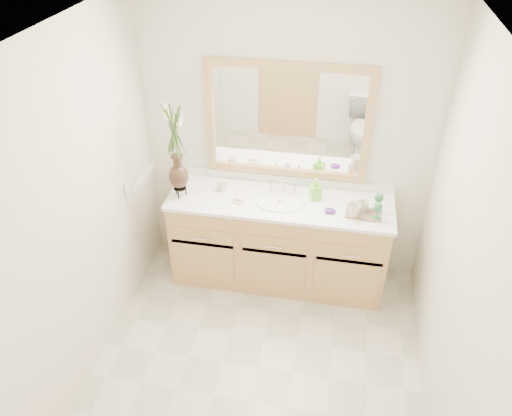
% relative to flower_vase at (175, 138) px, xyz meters
% --- Properties ---
extents(floor, '(2.60, 2.60, 0.00)m').
position_rel_flower_vase_xyz_m(floor, '(0.82, -0.94, -1.36)').
color(floor, beige).
rests_on(floor, ground).
extents(ceiling, '(2.40, 2.60, 0.02)m').
position_rel_flower_vase_xyz_m(ceiling, '(0.82, -0.94, 1.04)').
color(ceiling, white).
rests_on(ceiling, wall_back).
extents(wall_back, '(2.40, 0.02, 2.40)m').
position_rel_flower_vase_xyz_m(wall_back, '(0.82, 0.36, -0.16)').
color(wall_back, white).
rests_on(wall_back, floor).
extents(wall_left, '(0.02, 2.60, 2.40)m').
position_rel_flower_vase_xyz_m(wall_left, '(-0.38, -0.94, -0.16)').
color(wall_left, white).
rests_on(wall_left, floor).
extents(wall_right, '(0.02, 2.60, 2.40)m').
position_rel_flower_vase_xyz_m(wall_right, '(2.02, -0.94, -0.16)').
color(wall_right, white).
rests_on(wall_right, floor).
extents(vanity, '(1.80, 0.55, 0.80)m').
position_rel_flower_vase_xyz_m(vanity, '(0.82, 0.08, -0.96)').
color(vanity, tan).
rests_on(vanity, floor).
extents(counter, '(1.84, 0.57, 0.03)m').
position_rel_flower_vase_xyz_m(counter, '(0.82, 0.08, -0.54)').
color(counter, white).
rests_on(counter, vanity).
extents(sink, '(0.38, 0.34, 0.23)m').
position_rel_flower_vase_xyz_m(sink, '(0.82, 0.06, -0.58)').
color(sink, white).
rests_on(sink, counter).
extents(mirror, '(1.32, 0.04, 0.97)m').
position_rel_flower_vase_xyz_m(mirror, '(0.82, 0.34, 0.05)').
color(mirror, white).
rests_on(mirror, wall_back).
extents(switch_plate, '(0.02, 0.12, 0.12)m').
position_rel_flower_vase_xyz_m(switch_plate, '(-0.37, -0.17, -0.38)').
color(switch_plate, white).
rests_on(switch_plate, wall_left).
extents(flower_vase, '(0.19, 0.19, 0.78)m').
position_rel_flower_vase_xyz_m(flower_vase, '(0.00, 0.00, 0.00)').
color(flower_vase, black).
rests_on(flower_vase, counter).
extents(tumbler, '(0.07, 0.07, 0.10)m').
position_rel_flower_vase_xyz_m(tumbler, '(0.32, 0.15, -0.48)').
color(tumbler, beige).
rests_on(tumbler, counter).
extents(soap_dish, '(0.11, 0.11, 0.03)m').
position_rel_flower_vase_xyz_m(soap_dish, '(0.49, 0.01, -0.52)').
color(soap_dish, beige).
rests_on(soap_dish, counter).
extents(soap_bottle, '(0.10, 0.10, 0.17)m').
position_rel_flower_vase_xyz_m(soap_bottle, '(1.10, 0.16, -0.44)').
color(soap_bottle, '#7DDF34').
rests_on(soap_bottle, counter).
extents(purple_dish, '(0.10, 0.09, 0.03)m').
position_rel_flower_vase_xyz_m(purple_dish, '(1.23, -0.02, -0.51)').
color(purple_dish, '#53246D').
rests_on(purple_dish, counter).
extents(tray, '(0.28, 0.20, 0.01)m').
position_rel_flower_vase_xyz_m(tray, '(1.49, 0.01, -0.52)').
color(tray, brown).
rests_on(tray, counter).
extents(mug_left, '(0.14, 0.13, 0.11)m').
position_rel_flower_vase_xyz_m(mug_left, '(1.41, -0.04, -0.46)').
color(mug_left, beige).
rests_on(mug_left, tray).
extents(mug_right, '(0.12, 0.12, 0.09)m').
position_rel_flower_vase_xyz_m(mug_right, '(1.48, 0.04, -0.47)').
color(mug_right, beige).
rests_on(mug_right, tray).
extents(goblet_front, '(0.06, 0.06, 0.14)m').
position_rel_flower_vase_xyz_m(goblet_front, '(1.59, -0.04, -0.42)').
color(goblet_front, '#287A44').
rests_on(goblet_front, tray).
extents(goblet_back, '(0.07, 0.07, 0.15)m').
position_rel_flower_vase_xyz_m(goblet_back, '(1.59, 0.07, -0.41)').
color(goblet_back, '#287A44').
rests_on(goblet_back, tray).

